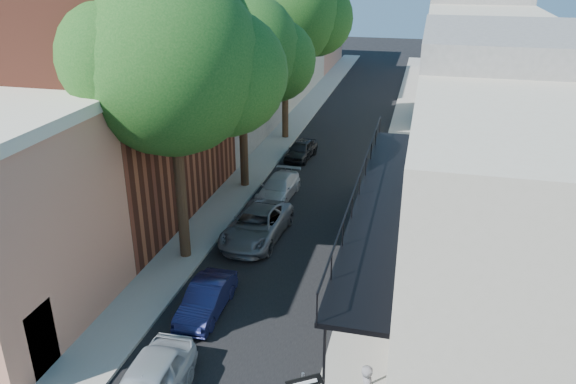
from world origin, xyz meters
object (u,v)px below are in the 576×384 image
Objects in this scene: oak_mid at (250,55)px; parked_car_d at (278,188)px; parked_car_c at (257,225)px; parked_car_b at (206,299)px; parked_car_e at (301,150)px; oak_near at (185,66)px; oak_far at (293,13)px.

parked_car_d is (1.78, -1.28, -6.49)m from oak_mid.
parked_car_b is at bearing -87.88° from parked_car_c.
parked_car_e is at bearing 72.07° from oak_mid.
parked_car_e is at bearing 95.31° from parked_car_c.
oak_near is 0.96× the size of oak_far.
oak_near is 3.40× the size of parked_car_e.
oak_near is 2.38× the size of parked_car_c.
oak_far is 2.48× the size of parked_car_c.
parked_car_b is (1.92, -11.71, -6.49)m from oak_mid.
oak_near is at bearing -130.88° from parked_car_c.
parked_car_d is 1.16× the size of parked_car_e.
oak_mid is at bearing -90.41° from oak_far.
parked_car_c is at bearing 46.04° from oak_near.
oak_mid reaches higher than parked_car_c.
parked_car_c is 1.43× the size of parked_car_e.
oak_near is 2.93× the size of parked_car_d.
oak_far is at bearing 102.63° from parked_car_d.
parked_car_b and parked_car_d have the same top height.
parked_car_e is (-0.19, 6.21, 0.01)m from parked_car_d.
oak_far reaches higher than parked_car_b.
parked_car_b is at bearing -84.88° from oak_far.
parked_car_e is (-0.42, 10.86, -0.09)m from parked_car_c.
parked_car_d is at bearing -35.74° from oak_mid.
oak_mid is at bearing 99.06° from parked_car_b.
parked_car_d is (-0.24, 4.65, -0.10)m from parked_car_c.
oak_far is at bearing 89.59° from oak_mid.
parked_car_d is (1.73, 6.69, -7.31)m from oak_near.
parked_car_c is 10.86m from parked_car_e.
oak_far is 12.99m from parked_car_d.
oak_far is (0.01, 17.01, 0.38)m from oak_near.
oak_near reaches higher than parked_car_c.
oak_far is at bearing 94.86° from parked_car_b.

